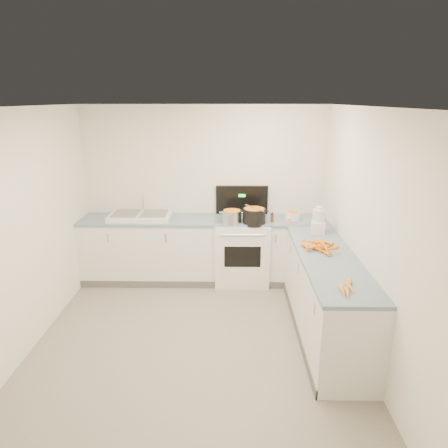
{
  "coord_description": "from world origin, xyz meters",
  "views": [
    {
      "loc": [
        0.37,
        -3.73,
        2.57
      ],
      "look_at": [
        0.3,
        1.1,
        1.05
      ],
      "focal_mm": 32.0,
      "sensor_mm": 36.0,
      "label": 1
    }
  ],
  "objects_px": {
    "spice_jar": "(289,221)",
    "food_processor": "(318,221)",
    "black_pot": "(254,216)",
    "stove": "(242,250)",
    "extract_bottle": "(272,218)",
    "sink": "(140,216)",
    "steel_pot": "(232,217)",
    "mixing_bowl": "(292,216)"
  },
  "relations": [
    {
      "from": "food_processor",
      "to": "mixing_bowl",
      "type": "bearing_deg",
      "value": 112.28
    },
    {
      "from": "steel_pot",
      "to": "food_processor",
      "type": "bearing_deg",
      "value": -20.38
    },
    {
      "from": "sink",
      "to": "spice_jar",
      "type": "xyz_separation_m",
      "value": [
        2.08,
        -0.25,
        0.0
      ]
    },
    {
      "from": "stove",
      "to": "extract_bottle",
      "type": "height_order",
      "value": "stove"
    },
    {
      "from": "food_processor",
      "to": "stove",
      "type": "bearing_deg",
      "value": 148.6
    },
    {
      "from": "steel_pot",
      "to": "black_pot",
      "type": "xyz_separation_m",
      "value": [
        0.31,
        -0.0,
        0.01
      ]
    },
    {
      "from": "spice_jar",
      "to": "extract_bottle",
      "type": "bearing_deg",
      "value": 153.98
    },
    {
      "from": "sink",
      "to": "mixing_bowl",
      "type": "height_order",
      "value": "sink"
    },
    {
      "from": "mixing_bowl",
      "to": "stove",
      "type": "bearing_deg",
      "value": 179.88
    },
    {
      "from": "stove",
      "to": "steel_pot",
      "type": "xyz_separation_m",
      "value": [
        -0.15,
        -0.17,
        0.54
      ]
    },
    {
      "from": "steel_pot",
      "to": "black_pot",
      "type": "bearing_deg",
      "value": -0.71
    },
    {
      "from": "sink",
      "to": "spice_jar",
      "type": "bearing_deg",
      "value": -6.76
    },
    {
      "from": "black_pot",
      "to": "extract_bottle",
      "type": "xyz_separation_m",
      "value": [
        0.25,
        0.05,
        -0.03
      ]
    },
    {
      "from": "stove",
      "to": "steel_pot",
      "type": "bearing_deg",
      "value": -131.15
    },
    {
      "from": "steel_pot",
      "to": "food_processor",
      "type": "distance_m",
      "value": 1.17
    },
    {
      "from": "sink",
      "to": "steel_pot",
      "type": "distance_m",
      "value": 1.31
    },
    {
      "from": "stove",
      "to": "mixing_bowl",
      "type": "height_order",
      "value": "stove"
    },
    {
      "from": "black_pot",
      "to": "mixing_bowl",
      "type": "xyz_separation_m",
      "value": [
        0.55,
        0.17,
        -0.04
      ]
    },
    {
      "from": "sink",
      "to": "extract_bottle",
      "type": "bearing_deg",
      "value": -4.28
    },
    {
      "from": "stove",
      "to": "extract_bottle",
      "type": "bearing_deg",
      "value": -16.8
    },
    {
      "from": "food_processor",
      "to": "black_pot",
      "type": "bearing_deg",
      "value": 152.94
    },
    {
      "from": "spice_jar",
      "to": "black_pot",
      "type": "bearing_deg",
      "value": 173.14
    },
    {
      "from": "stove",
      "to": "food_processor",
      "type": "distance_m",
      "value": 1.26
    },
    {
      "from": "mixing_bowl",
      "to": "food_processor",
      "type": "distance_m",
      "value": 0.63
    },
    {
      "from": "sink",
      "to": "food_processor",
      "type": "bearing_deg",
      "value": -13.89
    },
    {
      "from": "steel_pot",
      "to": "extract_bottle",
      "type": "height_order",
      "value": "steel_pot"
    },
    {
      "from": "extract_bottle",
      "to": "food_processor",
      "type": "relative_size",
      "value": 0.33
    },
    {
      "from": "mixing_bowl",
      "to": "extract_bottle",
      "type": "bearing_deg",
      "value": -157.98
    },
    {
      "from": "black_pot",
      "to": "sink",
      "type": "bearing_deg",
      "value": 173.26
    },
    {
      "from": "stove",
      "to": "spice_jar",
      "type": "relative_size",
      "value": 16.91
    },
    {
      "from": "mixing_bowl",
      "to": "extract_bottle",
      "type": "xyz_separation_m",
      "value": [
        -0.3,
        -0.12,
        0.01
      ]
    },
    {
      "from": "extract_bottle",
      "to": "food_processor",
      "type": "distance_m",
      "value": 0.71
    },
    {
      "from": "black_pot",
      "to": "steel_pot",
      "type": "bearing_deg",
      "value": 179.29
    },
    {
      "from": "sink",
      "to": "food_processor",
      "type": "relative_size",
      "value": 2.53
    },
    {
      "from": "black_pot",
      "to": "spice_jar",
      "type": "height_order",
      "value": "black_pot"
    },
    {
      "from": "steel_pot",
      "to": "food_processor",
      "type": "relative_size",
      "value": 0.77
    },
    {
      "from": "spice_jar",
      "to": "food_processor",
      "type": "xyz_separation_m",
      "value": [
        0.32,
        -0.35,
        0.11
      ]
    },
    {
      "from": "sink",
      "to": "spice_jar",
      "type": "height_order",
      "value": "sink"
    },
    {
      "from": "steel_pot",
      "to": "mixing_bowl",
      "type": "xyz_separation_m",
      "value": [
        0.86,
        0.17,
        -0.03
      ]
    },
    {
      "from": "black_pot",
      "to": "spice_jar",
      "type": "relative_size",
      "value": 3.86
    },
    {
      "from": "stove",
      "to": "mixing_bowl",
      "type": "distance_m",
      "value": 0.88
    },
    {
      "from": "stove",
      "to": "food_processor",
      "type": "bearing_deg",
      "value": -31.4
    }
  ]
}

